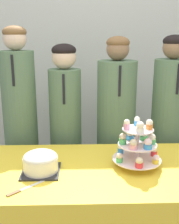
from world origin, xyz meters
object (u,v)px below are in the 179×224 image
round_cake (41,162)px  cupcake_stand (138,144)px  student_0 (21,130)px  cake_knife (22,190)px  student_1 (66,136)px  student_3 (168,133)px  student_2 (116,135)px

round_cake → cupcake_stand: bearing=6.2°
student_0 → cupcake_stand: bearing=-36.0°
round_cake → student_0: bearing=110.6°
student_0 → cake_knife: bearing=-78.5°
student_1 → student_3: 0.82m
student_2 → student_3: 0.42m
student_0 → student_1: (0.35, -0.00, -0.05)m
student_3 → cupcake_stand: bearing=-121.9°
round_cake → student_1: size_ratio=0.15×
round_cake → student_2: bearing=51.9°
cupcake_stand → student_1: bearing=127.8°
round_cake → student_3: bearing=34.9°
round_cake → student_0: 0.69m
cake_knife → student_2: bearing=12.8°
student_2 → student_3: size_ratio=0.99×
student_1 → student_3: bearing=0.0°
round_cake → student_3: size_ratio=0.15×
round_cake → student_0: student_0 is taller
student_3 → student_2: bearing=180.0°
student_0 → student_2: size_ratio=1.05×
student_0 → student_1: size_ratio=1.09×
student_2 → student_0: bearing=-180.0°
cake_knife → student_0: size_ratio=0.13×
cupcake_stand → student_2: (-0.06, 0.59, -0.16)m
cake_knife → cupcake_stand: cupcake_stand is taller
cupcake_stand → student_0: 1.00m
student_1 → student_3: (0.82, 0.00, 0.01)m
student_1 → student_0: bearing=180.0°
cake_knife → student_3: student_3 is taller
round_cake → cake_knife: (-0.07, -0.19, -0.06)m
cake_knife → student_2: size_ratio=0.13×
round_cake → student_3: 1.13m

